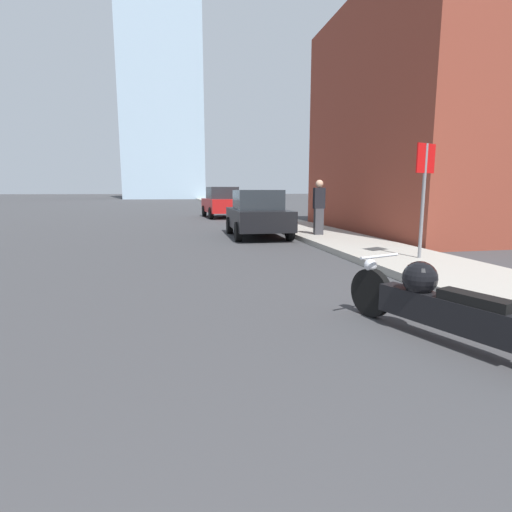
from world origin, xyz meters
TOP-DOWN VIEW (x-y plane):
  - sidewalk at (5.37, 40.00)m, footprint 2.24×240.00m
  - brick_storefront at (12.71, 14.46)m, footprint 12.05×9.41m
  - distant_tower at (-1.51, 85.06)m, footprint 15.16×15.16m
  - motorcycle at (3.10, 4.28)m, footprint 1.06×2.50m
  - parked_car_black at (3.17, 14.17)m, footprint 1.92×3.92m
  - parked_car_red at (3.11, 24.35)m, footprint 2.23×4.20m
  - stop_sign at (5.53, 8.28)m, footprint 0.57×0.26m
  - pedestrian at (5.00, 13.10)m, footprint 0.36×0.25m

SIDE VIEW (x-z plane):
  - sidewalk at x=5.37m, z-range 0.00..0.15m
  - motorcycle at x=3.10m, z-range -0.01..0.81m
  - parked_car_black at x=3.17m, z-range -0.01..1.60m
  - parked_car_red at x=3.11m, z-range -0.01..1.79m
  - pedestrian at x=5.00m, z-range 0.18..1.96m
  - stop_sign at x=5.53m, z-range 0.58..2.97m
  - brick_storefront at x=12.71m, z-range 0.00..8.33m
  - distant_tower at x=-1.51m, z-range 0.00..64.84m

